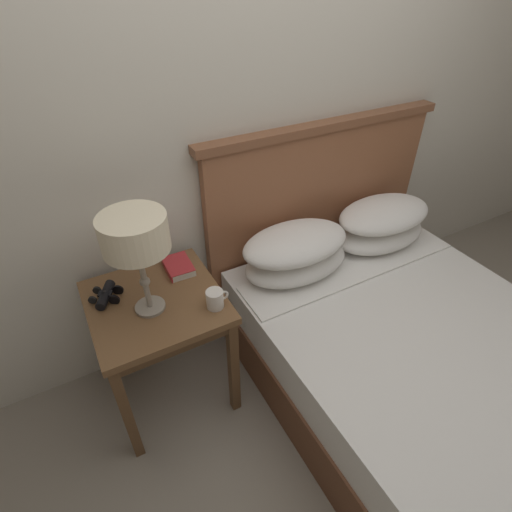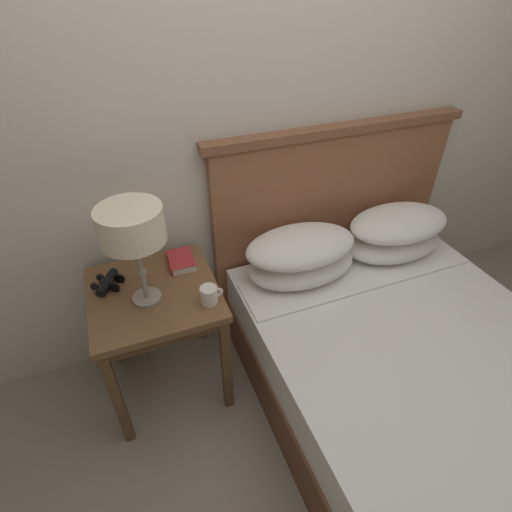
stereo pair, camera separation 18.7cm
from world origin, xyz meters
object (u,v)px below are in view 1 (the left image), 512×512
Objects in this scene: bed at (398,338)px; book_on_nightstand at (178,267)px; table_lamp at (135,236)px; nightstand at (158,314)px; binoculars_pair at (106,295)px; coffee_mug at (215,299)px.

book_on_nightstand is (-0.92, 0.64, 0.38)m from bed.
book_on_nightstand is (0.20, 0.19, -0.36)m from table_lamp.
bed reaches higher than book_on_nightstand.
table_lamp is 0.45m from book_on_nightstand.
table_lamp is at bearing -126.21° from nightstand.
bed is 11.34× the size of binoculars_pair.
table_lamp is 2.87× the size of binoculars_pair.
nightstand is 0.47m from table_lamp.
table_lamp is 0.41m from binoculars_pair.
binoculars_pair reaches higher than nightstand.
coffee_mug is (0.06, -0.32, 0.02)m from book_on_nightstand.
nightstand is 6.47× the size of coffee_mug.
binoculars_pair is (-0.35, -0.04, 0.00)m from book_on_nightstand.
table_lamp is at bearing -135.48° from book_on_nightstand.
binoculars_pair is (-0.19, 0.11, 0.11)m from nightstand.
bed reaches higher than table_lamp.
coffee_mug is (0.25, -0.13, -0.33)m from table_lamp.
nightstand is 0.31m from coffee_mug.
table_lamp is 2.60× the size of book_on_nightstand.
book_on_nightstand is 1.11× the size of binoculars_pair.
binoculars_pair is at bearing -172.99° from book_on_nightstand.
table_lamp is 4.50× the size of coffee_mug.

